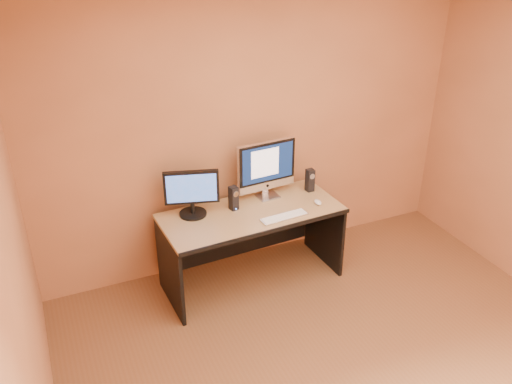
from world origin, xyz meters
TOP-DOWN VIEW (x-y plane):
  - walls at (0.00, 0.00)m, footprint 4.00×4.00m
  - ceiling at (0.00, 0.00)m, footprint 4.00×4.00m
  - desk at (-0.22, 1.56)m, footprint 1.58×0.75m
  - imac at (0.02, 1.76)m, footprint 0.56×0.24m
  - second_monitor at (-0.69, 1.72)m, footprint 0.51×0.35m
  - speaker_left at (-0.34, 1.67)m, footprint 0.08×0.08m
  - speaker_right at (0.43, 1.72)m, footprint 0.07×0.07m
  - keyboard at (-0.00, 1.36)m, footprint 0.42×0.14m
  - mouse at (0.37, 1.46)m, footprint 0.07×0.10m
  - cable_a at (0.04, 1.81)m, footprint 0.06×0.21m
  - cable_b at (0.02, 1.86)m, footprint 0.05×0.17m

SIDE VIEW (x-z plane):
  - desk at x=-0.22m, z-range 0.00..0.72m
  - cable_a at x=0.04m, z-range 0.72..0.72m
  - cable_b at x=0.02m, z-range 0.72..0.72m
  - keyboard at x=0.00m, z-range 0.72..0.73m
  - mouse at x=0.37m, z-range 0.72..0.75m
  - speaker_left at x=-0.34m, z-range 0.72..0.93m
  - speaker_right at x=0.43m, z-range 0.72..0.93m
  - second_monitor at x=-0.69m, z-range 0.72..1.12m
  - imac at x=0.02m, z-range 0.72..1.25m
  - walls at x=0.00m, z-range 0.00..2.60m
  - ceiling at x=0.00m, z-range 2.60..2.60m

